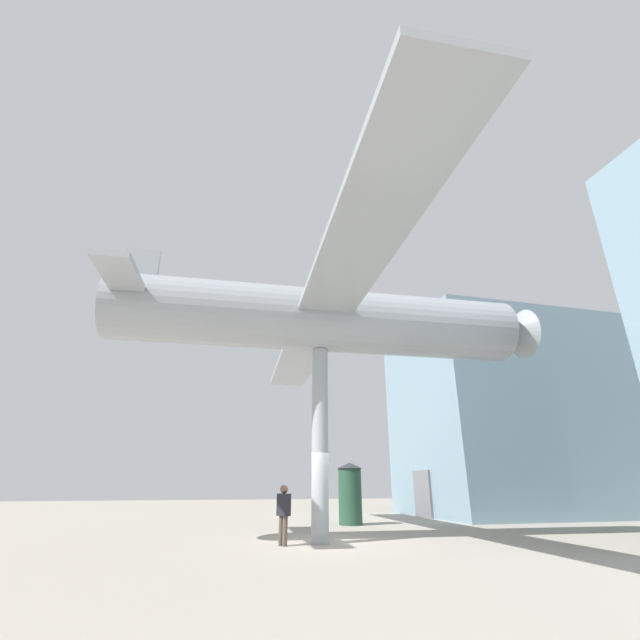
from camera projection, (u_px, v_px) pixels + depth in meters
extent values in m
plane|color=gray|center=(320.00, 544.00, 12.27)|extent=(80.00, 80.00, 0.00)
cube|color=#7593A3|center=(523.00, 417.00, 25.37)|extent=(8.54, 13.76, 10.73)
cube|color=slate|center=(508.00, 327.00, 27.41)|extent=(0.36, 13.07, 0.60)
cube|color=slate|center=(423.00, 494.00, 22.31)|extent=(1.80, 0.12, 2.30)
cylinder|color=#999EA3|center=(320.00, 439.00, 13.32)|extent=(0.52, 0.52, 5.81)
cylinder|color=#93999E|center=(320.00, 320.00, 14.75)|extent=(2.91, 13.87, 2.18)
cube|color=#93999E|center=(320.00, 320.00, 14.75)|extent=(20.26, 2.89, 0.18)
cube|color=#93999E|center=(135.00, 303.00, 13.75)|extent=(6.51, 1.34, 0.18)
cube|color=#93999E|center=(140.00, 275.00, 14.11)|extent=(0.24, 1.11, 1.89)
cone|color=#93999E|center=(513.00, 333.00, 16.05)|extent=(1.90, 1.07, 1.85)
sphere|color=black|center=(529.00, 334.00, 16.16)|extent=(0.44, 0.44, 0.44)
cylinder|color=#4C4238|center=(285.00, 531.00, 11.91)|extent=(0.14, 0.14, 0.76)
cylinder|color=#4C4238|center=(281.00, 531.00, 12.04)|extent=(0.14, 0.14, 0.76)
cube|color=black|center=(284.00, 505.00, 12.22)|extent=(0.46, 0.38, 0.59)
sphere|color=brown|center=(284.00, 489.00, 12.37)|extent=(0.24, 0.24, 0.24)
cylinder|color=#234733|center=(350.00, 496.00, 18.41)|extent=(1.00, 1.00, 2.25)
cone|color=#2D2D33|center=(349.00, 466.00, 18.86)|extent=(1.15, 1.15, 0.25)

